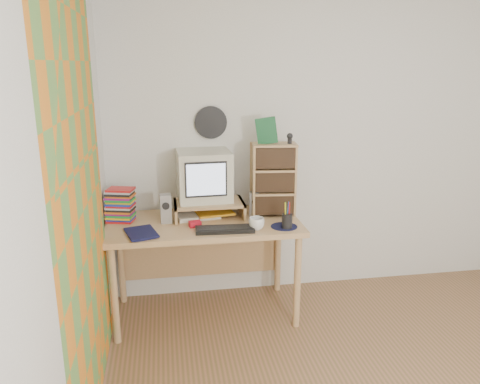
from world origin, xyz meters
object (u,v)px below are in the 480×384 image
object	(u,v)px
dvd_stack	(120,204)
cd_rack	(274,180)
keyboard	(225,229)
mug	(257,224)
desk	(203,236)
diary	(127,233)
crt_monitor	(204,176)

from	to	relation	value
dvd_stack	cd_rack	world-z (taller)	cd_rack
keyboard	cd_rack	world-z (taller)	cd_rack
dvd_stack	mug	bearing A→B (deg)	-4.53
mug	keyboard	bearing A→B (deg)	-179.98
cd_rack	desk	bearing A→B (deg)	-172.25
keyboard	mug	distance (m)	0.22
desk	keyboard	bearing A→B (deg)	-66.56
cd_rack	mug	xyz separation A→B (m)	(-0.19, -0.31, -0.23)
desk	diary	distance (m)	0.63
keyboard	mug	bearing A→B (deg)	3.18
cd_rack	keyboard	bearing A→B (deg)	-137.30
desk	dvd_stack	world-z (taller)	dvd_stack
dvd_stack	diary	bearing A→B (deg)	-64.28
desk	mug	distance (m)	0.49
crt_monitor	diary	bearing A→B (deg)	-148.51
mug	diary	xyz separation A→B (m)	(-0.88, 0.00, -0.02)
desk	cd_rack	distance (m)	0.68
diary	keyboard	bearing A→B (deg)	-15.64
mug	diary	bearing A→B (deg)	179.84
cd_rack	diary	size ratio (longest dim) A/B	2.38
crt_monitor	diary	size ratio (longest dim) A/B	1.69
diary	cd_rack	bearing A→B (deg)	0.54
crt_monitor	mug	size ratio (longest dim) A/B	3.57
crt_monitor	mug	distance (m)	0.56
cd_rack	crt_monitor	bearing A→B (deg)	178.24
desk	cd_rack	size ratio (longest dim) A/B	2.55
crt_monitor	mug	world-z (taller)	crt_monitor
desk	cd_rack	world-z (taller)	cd_rack
mug	dvd_stack	bearing A→B (deg)	160.50
cd_rack	diary	bearing A→B (deg)	-158.13
crt_monitor	keyboard	world-z (taller)	crt_monitor
keyboard	crt_monitor	bearing A→B (deg)	108.30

